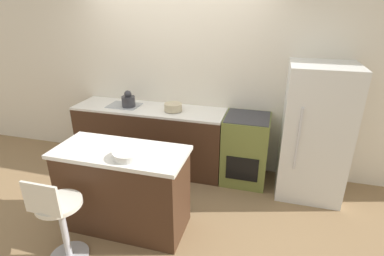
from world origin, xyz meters
name	(u,v)px	position (x,y,z in m)	size (l,w,h in m)	color
ground_plane	(165,179)	(0.00, 0.00, 0.00)	(14.00, 14.00, 0.00)	#8E704C
wall_back	(177,76)	(0.00, 0.64, 1.30)	(8.00, 0.06, 2.60)	silver
back_counter	(150,138)	(-0.32, 0.31, 0.45)	(2.12, 0.59, 0.91)	#422819
kitchen_island	(124,189)	(-0.08, -0.96, 0.45)	(1.33, 0.60, 0.90)	#422819
oven_range	(245,149)	(1.04, 0.31, 0.46)	(0.58, 0.60, 0.91)	olive
refrigerator	(314,132)	(1.84, 0.26, 0.81)	(0.75, 0.73, 1.63)	silver
stool_chair	(60,220)	(-0.40, -1.56, 0.46)	(0.40, 0.40, 0.93)	#B7B7BC
kettle	(128,100)	(-0.60, 0.28, 1.00)	(0.18, 0.18, 0.23)	#333338
mixing_bowl	(173,107)	(0.05, 0.28, 0.96)	(0.24, 0.24, 0.10)	#C1B28E
fruit_bowl	(128,154)	(0.07, -1.07, 0.94)	(0.29, 0.29, 0.06)	white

